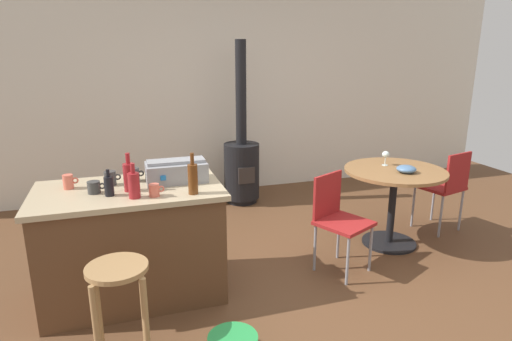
{
  "coord_description": "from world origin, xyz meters",
  "views": [
    {
      "loc": [
        -1.38,
        -2.8,
        1.88
      ],
      "look_at": [
        -0.3,
        0.6,
        0.88
      ],
      "focal_mm": 30.51,
      "sensor_mm": 36.0,
      "label": 1
    }
  ],
  "objects_px": {
    "wood_stove": "(242,163)",
    "bottle_3": "(129,176)",
    "folding_chair_near": "(338,216)",
    "cup_0": "(134,175)",
    "bottle_2": "(109,186)",
    "kitchen_island": "(133,242)",
    "wooden_stool": "(119,293)",
    "bottle_0": "(134,185)",
    "wine_glass": "(386,155)",
    "bottle_1": "(193,178)",
    "cup_2": "(94,187)",
    "cup_3": "(155,190)",
    "folding_chair_far": "(446,184)",
    "cup_1": "(68,182)",
    "toolbox": "(176,171)",
    "serving_bowl": "(406,169)",
    "dining_table": "(394,188)",
    "cup_4": "(111,178)"
  },
  "relations": [
    {
      "from": "wood_stove",
      "to": "bottle_3",
      "type": "height_order",
      "value": "wood_stove"
    },
    {
      "from": "folding_chair_near",
      "to": "cup_0",
      "type": "distance_m",
      "value": 1.73
    },
    {
      "from": "bottle_2",
      "to": "cup_0",
      "type": "distance_m",
      "value": 0.36
    },
    {
      "from": "kitchen_island",
      "to": "wooden_stool",
      "type": "bearing_deg",
      "value": -97.3
    },
    {
      "from": "bottle_0",
      "to": "wine_glass",
      "type": "bearing_deg",
      "value": 13.59
    },
    {
      "from": "wine_glass",
      "to": "bottle_1",
      "type": "bearing_deg",
      "value": -162.87
    },
    {
      "from": "cup_2",
      "to": "cup_3",
      "type": "height_order",
      "value": "cup_3"
    },
    {
      "from": "folding_chair_far",
      "to": "cup_1",
      "type": "distance_m",
      "value": 3.61
    },
    {
      "from": "bottle_3",
      "to": "wine_glass",
      "type": "xyz_separation_m",
      "value": [
        2.43,
        0.41,
        -0.11
      ]
    },
    {
      "from": "toolbox",
      "to": "serving_bowl",
      "type": "xyz_separation_m",
      "value": [
        2.11,
        -0.01,
        -0.16
      ]
    },
    {
      "from": "bottle_3",
      "to": "cup_0",
      "type": "xyz_separation_m",
      "value": [
        0.04,
        0.24,
        -0.06
      ]
    },
    {
      "from": "bottle_1",
      "to": "cup_3",
      "type": "bearing_deg",
      "value": 173.56
    },
    {
      "from": "wood_stove",
      "to": "serving_bowl",
      "type": "distance_m",
      "value": 2.1
    },
    {
      "from": "wood_stove",
      "to": "cup_3",
      "type": "height_order",
      "value": "wood_stove"
    },
    {
      "from": "dining_table",
      "to": "bottle_1",
      "type": "height_order",
      "value": "bottle_1"
    },
    {
      "from": "wood_stove",
      "to": "cup_0",
      "type": "distance_m",
      "value": 2.17
    },
    {
      "from": "serving_bowl",
      "to": "cup_2",
      "type": "bearing_deg",
      "value": -177.87
    },
    {
      "from": "bottle_2",
      "to": "wine_glass",
      "type": "height_order",
      "value": "bottle_2"
    },
    {
      "from": "kitchen_island",
      "to": "bottle_2",
      "type": "height_order",
      "value": "bottle_2"
    },
    {
      "from": "wooden_stool",
      "to": "bottle_0",
      "type": "xyz_separation_m",
      "value": [
        0.14,
        0.6,
        0.47
      ]
    },
    {
      "from": "folding_chair_far",
      "to": "cup_3",
      "type": "xyz_separation_m",
      "value": [
        -3.0,
        -0.54,
        0.41
      ]
    },
    {
      "from": "bottle_1",
      "to": "cup_1",
      "type": "distance_m",
      "value": 0.95
    },
    {
      "from": "toolbox",
      "to": "cup_0",
      "type": "xyz_separation_m",
      "value": [
        -0.32,
        0.11,
        -0.03
      ]
    },
    {
      "from": "dining_table",
      "to": "toolbox",
      "type": "height_order",
      "value": "toolbox"
    },
    {
      "from": "kitchen_island",
      "to": "wine_glass",
      "type": "relative_size",
      "value": 9.56
    },
    {
      "from": "bottle_3",
      "to": "cup_1",
      "type": "bearing_deg",
      "value": 155.99
    },
    {
      "from": "toolbox",
      "to": "cup_4",
      "type": "relative_size",
      "value": 3.77
    },
    {
      "from": "wine_glass",
      "to": "folding_chair_far",
      "type": "bearing_deg",
      "value": -4.0
    },
    {
      "from": "wine_glass",
      "to": "cup_1",
      "type": "bearing_deg",
      "value": -175.58
    },
    {
      "from": "wooden_stool",
      "to": "cup_3",
      "type": "bearing_deg",
      "value": 64.9
    },
    {
      "from": "wooden_stool",
      "to": "cup_1",
      "type": "relative_size",
      "value": 6.25
    },
    {
      "from": "bottle_0",
      "to": "cup_2",
      "type": "height_order",
      "value": "bottle_0"
    },
    {
      "from": "folding_chair_far",
      "to": "wood_stove",
      "type": "relative_size",
      "value": 0.44
    },
    {
      "from": "folding_chair_far",
      "to": "wine_glass",
      "type": "relative_size",
      "value": 6.08
    },
    {
      "from": "bottle_0",
      "to": "cup_4",
      "type": "height_order",
      "value": "bottle_0"
    },
    {
      "from": "bottle_1",
      "to": "cup_0",
      "type": "relative_size",
      "value": 2.38
    },
    {
      "from": "folding_chair_far",
      "to": "bottle_2",
      "type": "bearing_deg",
      "value": -172.56
    },
    {
      "from": "bottle_0",
      "to": "cup_0",
      "type": "relative_size",
      "value": 1.97
    },
    {
      "from": "toolbox",
      "to": "cup_0",
      "type": "distance_m",
      "value": 0.34
    },
    {
      "from": "bottle_3",
      "to": "bottle_1",
      "type": "bearing_deg",
      "value": -25.59
    },
    {
      "from": "cup_3",
      "to": "cup_1",
      "type": "bearing_deg",
      "value": 148.18
    },
    {
      "from": "bottle_1",
      "to": "serving_bowl",
      "type": "bearing_deg",
      "value": 9.19
    },
    {
      "from": "bottle_1",
      "to": "bottle_2",
      "type": "relative_size",
      "value": 1.56
    },
    {
      "from": "cup_2",
      "to": "wine_glass",
      "type": "bearing_deg",
      "value": 8.25
    },
    {
      "from": "kitchen_island",
      "to": "bottle_2",
      "type": "xyz_separation_m",
      "value": [
        -0.13,
        -0.13,
        0.51
      ]
    },
    {
      "from": "cup_2",
      "to": "cup_3",
      "type": "distance_m",
      "value": 0.45
    },
    {
      "from": "cup_1",
      "to": "dining_table",
      "type": "bearing_deg",
      "value": 1.18
    },
    {
      "from": "folding_chair_near",
      "to": "cup_4",
      "type": "height_order",
      "value": "cup_4"
    },
    {
      "from": "bottle_1",
      "to": "cup_1",
      "type": "xyz_separation_m",
      "value": [
        -0.86,
        0.4,
        -0.06
      ]
    },
    {
      "from": "wooden_stool",
      "to": "folding_chair_far",
      "type": "xyz_separation_m",
      "value": [
        3.28,
        1.14,
        0.01
      ]
    }
  ]
}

